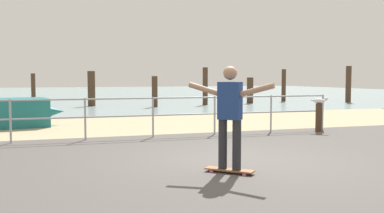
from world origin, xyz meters
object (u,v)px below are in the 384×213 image
(skateboard, at_px, (230,170))
(bollard_short, at_px, (319,118))
(skateboarder, at_px, (230,111))
(seagull, at_px, (320,101))

(skateboard, height_order, bollard_short, bollard_short)
(skateboarder, bearing_deg, bollard_short, 42.56)
(skateboard, distance_m, bollard_short, 6.06)
(bollard_short, height_order, seagull, seagull)
(skateboarder, height_order, seagull, skateboarder)
(skateboarder, height_order, bollard_short, skateboarder)
(skateboarder, distance_m, bollard_short, 6.08)
(bollard_short, bearing_deg, skateboard, -137.44)
(skateboarder, bearing_deg, seagull, 42.40)
(skateboard, xyz_separation_m, bollard_short, (4.45, 4.09, 0.34))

